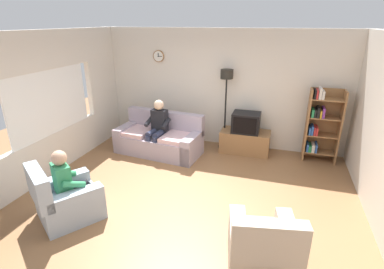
{
  "coord_description": "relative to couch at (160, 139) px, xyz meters",
  "views": [
    {
      "loc": [
        1.33,
        -4.09,
        2.85
      ],
      "look_at": [
        -0.13,
        0.64,
        0.93
      ],
      "focal_mm": 27.64,
      "sensor_mm": 36.0,
      "label": 1
    }
  ],
  "objects": [
    {
      "name": "floor_lamp",
      "position": [
        1.36,
        0.7,
        1.14
      ],
      "size": [
        0.28,
        0.28,
        1.85
      ],
      "color": "black",
      "rests_on": "ground_plane"
    },
    {
      "name": "left_wall_assembly",
      "position": [
        -1.64,
        -1.62,
        1.03
      ],
      "size": [
        0.12,
        5.8,
        2.7
      ],
      "color": "silver",
      "rests_on": "ground_plane"
    },
    {
      "name": "couch",
      "position": [
        0.0,
        0.0,
        0.0
      ],
      "size": [
        1.98,
        1.08,
        0.9
      ],
      "color": "#A899A8",
      "rests_on": "ground_plane"
    },
    {
      "name": "tv",
      "position": [
        1.86,
        0.58,
        0.41
      ],
      "size": [
        0.6,
        0.49,
        0.44
      ],
      "color": "black",
      "rests_on": "tv_stand"
    },
    {
      "name": "bookshelf",
      "position": [
        3.4,
        0.67,
        0.5
      ],
      "size": [
        0.68,
        0.36,
        1.59
      ],
      "color": "olive",
      "rests_on": "ground_plane"
    },
    {
      "name": "tv_stand",
      "position": [
        1.86,
        0.6,
        -0.06
      ],
      "size": [
        1.1,
        0.56,
        0.5
      ],
      "color": "olive",
      "rests_on": "ground_plane"
    },
    {
      "name": "person_in_left_armchair",
      "position": [
        -0.35,
        -2.58,
        0.29
      ],
      "size": [
        0.61,
        0.64,
        1.12
      ],
      "color": "#338C59",
      "rests_on": "ground_plane"
    },
    {
      "name": "back_wall_assembly",
      "position": [
        1.21,
        1.01,
        1.04
      ],
      "size": [
        6.2,
        0.17,
        2.7
      ],
      "color": "silver",
      "rests_on": "ground_plane"
    },
    {
      "name": "armchair_near_window",
      "position": [
        -0.4,
        -2.66,
        -0.02
      ],
      "size": [
        1.16,
        1.18,
        0.9
      ],
      "color": "#9EADBC",
      "rests_on": "ground_plane"
    },
    {
      "name": "armchair_near_bookshelf",
      "position": [
        2.53,
        -2.78,
        -0.02
      ],
      "size": [
        0.95,
        1.02,
        0.9
      ],
      "color": "#BCAD99",
      "rests_on": "ground_plane"
    },
    {
      "name": "person_on_couch",
      "position": [
        0.01,
        -0.11,
        0.39
      ],
      "size": [
        0.54,
        0.57,
        1.24
      ],
      "color": "black",
      "rests_on": "ground_plane"
    },
    {
      "name": "ground_plane",
      "position": [
        1.21,
        -1.65,
        -0.31
      ],
      "size": [
        12.0,
        12.0,
        0.0
      ],
      "primitive_type": "plane",
      "color": "#8C603D"
    }
  ]
}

